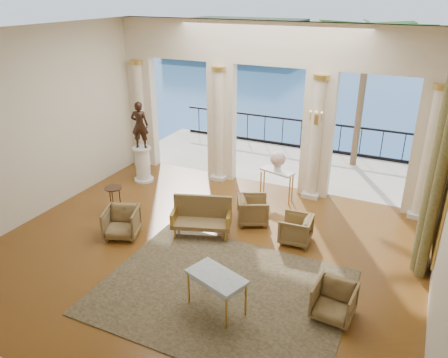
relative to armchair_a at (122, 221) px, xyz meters
The scene contains 22 objects.
floor 2.02m from the armchair_a, ahead, with size 9.00×9.00×0.00m, color #4A220C.
room_walls 3.30m from the armchair_a, 24.04° to the right, with size 9.00×9.00×9.00m.
arcade 5.02m from the armchair_a, 64.08° to the left, with size 9.00×0.56×4.50m.
terrace 6.37m from the armchair_a, 71.90° to the left, with size 10.00×3.60×0.10m, color #AAA490.
balustrade 7.89m from the armchair_a, 75.52° to the left, with size 9.00×0.06×1.03m.
palm_tree 8.74m from the armchair_a, 59.84° to the left, with size 2.00×2.00×4.50m.
headland 75.70m from the armchair_a, 111.75° to the left, with size 22.00×18.00×6.00m, color black.
sea 60.61m from the armchair_a, 88.12° to the left, with size 160.00×160.00×0.00m, color #29569A.
curtain 6.70m from the armchair_a, 15.52° to the left, with size 0.33×1.40×4.09m.
wall_sconce 5.37m from the armchair_a, 47.99° to the left, with size 0.30×0.11×0.33m.
rug 3.10m from the armchair_a, 16.27° to the right, with size 4.52×3.52×0.02m, color #2B2F1A.
armchair_a is the anchor object (origin of this frame).
armchair_b 5.01m from the armchair_a, ahead, with size 0.68×0.63×0.70m, color #49391E.
armchair_c 3.94m from the armchair_a, 21.72° to the left, with size 0.67×0.63×0.69m, color #49391E.
armchair_d 3.10m from the armchair_a, 37.06° to the left, with size 0.71×0.67×0.74m, color #49391E.
settee 1.83m from the armchair_a, 28.91° to the left, with size 1.47×0.98×0.90m.
game_table 3.35m from the armchair_a, 23.32° to the right, with size 1.17×0.88×0.72m.
pedestal 3.15m from the armchair_a, 116.19° to the left, with size 0.57×0.57×1.04m.
statue 3.42m from the armchair_a, 116.19° to the left, with size 0.49×0.32×1.34m, color black.
console_table 4.19m from the armchair_a, 51.95° to the left, with size 0.96×0.59×0.85m.
urn 4.25m from the armchair_a, 51.95° to the left, with size 0.40×0.40×0.53m.
side_table 1.22m from the armchair_a, 135.96° to the left, with size 0.43×0.43×0.70m.
Camera 1 is at (3.87, -7.10, 5.24)m, focal length 35.00 mm.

